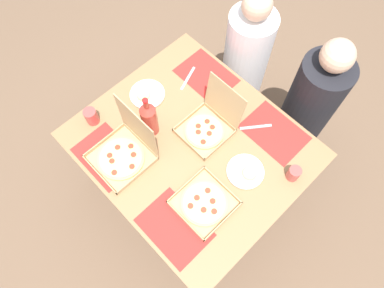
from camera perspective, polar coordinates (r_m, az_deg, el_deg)
ground_plane at (r=2.71m, az=-0.00°, el=-6.58°), size 6.00×6.00×0.00m
dining_table at (r=2.13m, az=-0.00°, el=-1.22°), size 1.25×1.10×0.73m
placemat_near_left at (r=2.06m, az=-13.54°, el=-1.88°), size 0.36×0.26×0.00m
placemat_near_right at (r=1.88m, az=-2.83°, el=-13.32°), size 0.36×0.26×0.00m
placemat_far_left at (r=2.28m, az=2.32°, el=10.98°), size 0.36×0.26×0.00m
placemat_far_right at (r=2.12m, az=13.14°, el=1.84°), size 0.36×0.26×0.00m
pizza_box_corner_right at (r=2.04m, az=2.72°, el=3.12°), size 0.27×0.30×0.30m
pizza_box_corner_left at (r=1.90m, az=1.97°, el=-9.52°), size 0.29×0.29×0.04m
pizza_box_edge_far at (r=1.99m, az=-10.85°, el=-1.16°), size 0.31×0.31×0.34m
plate_near_left at (r=1.98m, az=8.66°, el=-4.45°), size 0.21×0.21×0.03m
plate_middle at (r=2.20m, az=-7.28°, el=7.95°), size 0.21×0.21×0.03m
soda_bottle at (r=1.97m, az=-6.93°, el=4.10°), size 0.09×0.09×0.32m
cup_clear_left at (r=1.99m, az=16.10°, el=-4.59°), size 0.07×0.07×0.09m
cup_dark at (r=2.14m, az=-15.93°, el=4.32°), size 0.08×0.08×0.11m
fork_by_near_right at (r=2.20m, az=6.69°, el=7.63°), size 0.19×0.05×0.00m
fork_by_far_right at (r=2.11m, az=10.25°, el=2.73°), size 0.13×0.16×0.00m
fork_by_near_left at (r=2.26m, az=-0.67°, el=10.57°), size 0.08×0.18×0.00m
diner_left_seat at (r=2.66m, az=8.54°, el=12.95°), size 0.32×0.32×1.13m
diner_right_seat at (r=2.51m, az=18.10°, el=5.43°), size 0.32×0.32×1.17m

